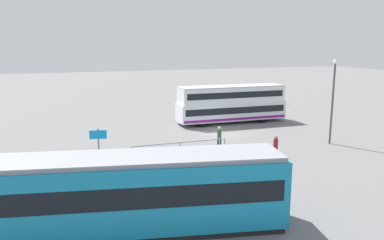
% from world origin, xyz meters
% --- Properties ---
extents(ground_plane, '(160.00, 160.00, 0.00)m').
position_xyz_m(ground_plane, '(0.00, 0.00, 0.00)').
color(ground_plane, slate).
extents(double_decker_bus, '(11.10, 2.85, 3.74)m').
position_xyz_m(double_decker_bus, '(-3.00, -3.94, 1.92)').
color(double_decker_bus, white).
rests_on(double_decker_bus, ground).
extents(tram_yellow, '(15.16, 5.54, 3.33)m').
position_xyz_m(tram_yellow, '(11.74, 15.08, 1.73)').
color(tram_yellow, teal).
rests_on(tram_yellow, ground).
extents(pedestrian_near_railing, '(0.44, 0.44, 1.80)m').
position_xyz_m(pedestrian_near_railing, '(2.21, 4.94, 1.04)').
color(pedestrian_near_railing, '#33384C').
rests_on(pedestrian_near_railing, ground).
extents(pedestrian_crossing, '(0.36, 0.36, 1.77)m').
position_xyz_m(pedestrian_crossing, '(-0.27, 8.77, 1.03)').
color(pedestrian_crossing, black).
rests_on(pedestrian_crossing, ground).
extents(pedestrian_railing, '(6.91, 0.18, 1.08)m').
position_xyz_m(pedestrian_railing, '(5.58, 5.72, 0.73)').
color(pedestrian_railing, gray).
rests_on(pedestrian_railing, ground).
extents(info_sign, '(1.10, 0.26, 2.44)m').
position_xyz_m(info_sign, '(11.14, 5.54, 1.69)').
color(info_sign, slate).
rests_on(info_sign, ground).
extents(street_lamp, '(0.36, 0.36, 6.66)m').
position_xyz_m(street_lamp, '(-6.86, 6.28, 3.91)').
color(street_lamp, '#4C4C51').
rests_on(street_lamp, ground).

